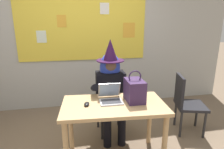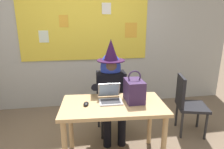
% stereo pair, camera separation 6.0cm
% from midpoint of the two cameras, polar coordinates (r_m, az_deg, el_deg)
% --- Properties ---
extents(wall_back_bulletin, '(5.99, 1.93, 2.85)m').
position_cam_midpoint_polar(wall_back_bulletin, '(3.76, -7.51, 11.85)').
color(wall_back_bulletin, '#B2B2AD').
rests_on(wall_back_bulletin, ground).
extents(desk_main, '(1.24, 0.74, 0.75)m').
position_cam_midpoint_polar(desk_main, '(2.29, 1.10, -11.27)').
color(desk_main, tan).
rests_on(desk_main, ground).
extents(chair_at_desk, '(0.44, 0.44, 0.89)m').
position_cam_midpoint_polar(chair_at_desk, '(2.98, 0.00, -7.66)').
color(chair_at_desk, black).
rests_on(chair_at_desk, ground).
extents(person_costumed, '(0.60, 0.67, 1.44)m').
position_cam_midpoint_polar(person_costumed, '(2.76, 0.46, -3.15)').
color(person_costumed, black).
rests_on(person_costumed, ground).
extents(laptop, '(0.28, 0.29, 0.20)m').
position_cam_midpoint_polar(laptop, '(2.31, 0.14, -6.78)').
color(laptop, '#B7B7BC').
rests_on(laptop, desk_main).
extents(computer_mouse, '(0.08, 0.11, 0.03)m').
position_cam_midpoint_polar(computer_mouse, '(2.22, -7.01, -8.66)').
color(computer_mouse, black).
rests_on(computer_mouse, desk_main).
extents(handbag, '(0.20, 0.30, 0.38)m').
position_cam_midpoint_polar(handbag, '(2.29, 7.38, -4.71)').
color(handbag, '#38234C').
rests_on(handbag, desk_main).
extents(chair_extra_corner, '(0.52, 0.52, 0.91)m').
position_cam_midpoint_polar(chair_extra_corner, '(3.11, 22.06, -7.57)').
color(chair_extra_corner, black).
rests_on(chair_extra_corner, ground).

